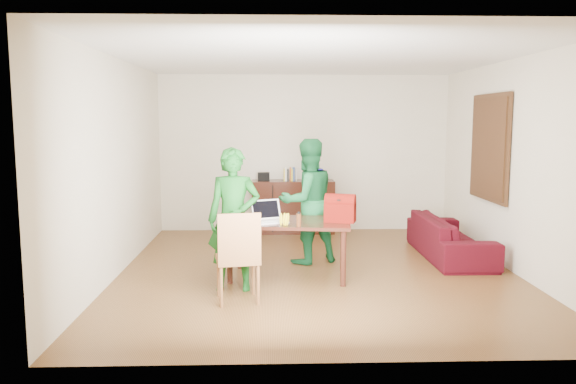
{
  "coord_description": "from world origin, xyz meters",
  "views": [
    {
      "loc": [
        -0.6,
        -7.01,
        1.93
      ],
      "look_at": [
        -0.37,
        -0.05,
        1.03
      ],
      "focal_mm": 35.0,
      "sensor_mm": 36.0,
      "label": 1
    }
  ],
  "objects_px": {
    "person_far": "(307,201)",
    "bottle": "(299,219)",
    "person_near": "(234,219)",
    "laptop": "(271,218)",
    "chair": "(238,275)",
    "table": "(289,228)",
    "sofa": "(450,237)",
    "red_bag": "(340,211)"
  },
  "relations": [
    {
      "from": "red_bag",
      "to": "person_far",
      "type": "bearing_deg",
      "value": 130.85
    },
    {
      "from": "red_bag",
      "to": "bottle",
      "type": "bearing_deg",
      "value": -134.02
    },
    {
      "from": "laptop",
      "to": "sofa",
      "type": "xyz_separation_m",
      "value": [
        2.53,
        1.03,
        -0.46
      ]
    },
    {
      "from": "bottle",
      "to": "person_far",
      "type": "bearing_deg",
      "value": 80.83
    },
    {
      "from": "person_far",
      "to": "bottle",
      "type": "height_order",
      "value": "person_far"
    },
    {
      "from": "red_bag",
      "to": "chair",
      "type": "bearing_deg",
      "value": -127.33
    },
    {
      "from": "person_near",
      "to": "person_far",
      "type": "xyz_separation_m",
      "value": [
        0.92,
        1.2,
        0.03
      ]
    },
    {
      "from": "sofa",
      "to": "table",
      "type": "bearing_deg",
      "value": 112.35
    },
    {
      "from": "table",
      "to": "person_near",
      "type": "relative_size",
      "value": 0.98
    },
    {
      "from": "person_near",
      "to": "person_far",
      "type": "bearing_deg",
      "value": 54.76
    },
    {
      "from": "person_near",
      "to": "bottle",
      "type": "bearing_deg",
      "value": 11.78
    },
    {
      "from": "sofa",
      "to": "red_bag",
      "type": "bearing_deg",
      "value": 121.3
    },
    {
      "from": "laptop",
      "to": "sofa",
      "type": "relative_size",
      "value": 0.22
    },
    {
      "from": "sofa",
      "to": "person_far",
      "type": "bearing_deg",
      "value": 96.7
    },
    {
      "from": "red_bag",
      "to": "sofa",
      "type": "bearing_deg",
      "value": 48.15
    },
    {
      "from": "table",
      "to": "red_bag",
      "type": "height_order",
      "value": "red_bag"
    },
    {
      "from": "bottle",
      "to": "sofa",
      "type": "xyz_separation_m",
      "value": [
        2.21,
        1.3,
        -0.5
      ]
    },
    {
      "from": "table",
      "to": "sofa",
      "type": "distance_m",
      "value": 2.52
    },
    {
      "from": "person_far",
      "to": "laptop",
      "type": "relative_size",
      "value": 3.86
    },
    {
      "from": "chair",
      "to": "laptop",
      "type": "relative_size",
      "value": 2.26
    },
    {
      "from": "laptop",
      "to": "table",
      "type": "bearing_deg",
      "value": 1.82
    },
    {
      "from": "person_far",
      "to": "sofa",
      "type": "relative_size",
      "value": 0.86
    },
    {
      "from": "table",
      "to": "bottle",
      "type": "bearing_deg",
      "value": -66.66
    },
    {
      "from": "person_near",
      "to": "sofa",
      "type": "xyz_separation_m",
      "value": [
        2.96,
        1.42,
        -0.53
      ]
    },
    {
      "from": "laptop",
      "to": "bottle",
      "type": "relative_size",
      "value": 2.57
    },
    {
      "from": "person_near",
      "to": "laptop",
      "type": "relative_size",
      "value": 3.73
    },
    {
      "from": "person_far",
      "to": "bottle",
      "type": "relative_size",
      "value": 9.94
    },
    {
      "from": "table",
      "to": "sofa",
      "type": "relative_size",
      "value": 0.81
    },
    {
      "from": "table",
      "to": "sofa",
      "type": "bearing_deg",
      "value": 28.93
    },
    {
      "from": "chair",
      "to": "sofa",
      "type": "relative_size",
      "value": 0.5
    },
    {
      "from": "sofa",
      "to": "bottle",
      "type": "bearing_deg",
      "value": 120.79
    },
    {
      "from": "chair",
      "to": "person_far",
      "type": "relative_size",
      "value": 0.59
    },
    {
      "from": "laptop",
      "to": "bottle",
      "type": "distance_m",
      "value": 0.42
    },
    {
      "from": "chair",
      "to": "bottle",
      "type": "relative_size",
      "value": 5.81
    },
    {
      "from": "person_far",
      "to": "table",
      "type": "bearing_deg",
      "value": 43.87
    },
    {
      "from": "table",
      "to": "bottle",
      "type": "height_order",
      "value": "bottle"
    },
    {
      "from": "person_near",
      "to": "bottle",
      "type": "relative_size",
      "value": 9.6
    },
    {
      "from": "table",
      "to": "person_far",
      "type": "distance_m",
      "value": 0.79
    },
    {
      "from": "person_far",
      "to": "laptop",
      "type": "distance_m",
      "value": 0.95
    },
    {
      "from": "laptop",
      "to": "person_far",
      "type": "bearing_deg",
      "value": 36.75
    },
    {
      "from": "chair",
      "to": "bottle",
      "type": "xyz_separation_m",
      "value": [
        0.68,
        0.57,
        0.5
      ]
    },
    {
      "from": "bottle",
      "to": "laptop",
      "type": "bearing_deg",
      "value": 139.92
    }
  ]
}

